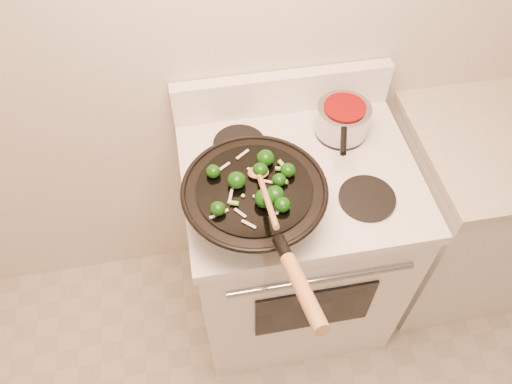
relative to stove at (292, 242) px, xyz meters
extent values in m
plane|color=silver|center=(0.30, 0.33, 0.83)|extent=(3.50, 0.00, 3.50)
cube|color=white|center=(0.00, 0.00, -0.03)|extent=(0.76, 0.64, 0.88)
cube|color=white|center=(0.00, 0.00, 0.43)|extent=(0.78, 0.66, 0.04)
cube|color=white|center=(0.00, 0.30, 0.53)|extent=(0.78, 0.05, 0.16)
cylinder|color=#97999F|center=(0.00, -0.33, 0.31)|extent=(0.60, 0.02, 0.02)
cube|color=black|center=(0.00, -0.33, 0.08)|extent=(0.42, 0.01, 0.28)
cylinder|color=black|center=(-0.18, -0.15, 0.46)|extent=(0.18, 0.18, 0.01)
cylinder|color=black|center=(0.18, -0.15, 0.46)|extent=(0.18, 0.18, 0.01)
cylinder|color=black|center=(-0.18, 0.15, 0.46)|extent=(0.18, 0.18, 0.01)
cylinder|color=black|center=(0.18, 0.15, 0.46)|extent=(0.18, 0.18, 0.01)
cube|color=white|center=(0.84, 0.03, -0.03)|extent=(0.77, 0.60, 0.88)
torus|color=black|center=(-0.18, -0.15, 0.58)|extent=(0.43, 0.43, 0.02)
cylinder|color=black|center=(-0.18, -0.15, 0.59)|extent=(0.34, 0.34, 0.01)
cylinder|color=black|center=(-0.15, -0.39, 0.64)|extent=(0.04, 0.08, 0.05)
cylinder|color=#A06F3F|center=(-0.13, -0.53, 0.67)|extent=(0.06, 0.23, 0.09)
ellipsoid|color=#0D3708|center=(-0.12, -0.24, 0.61)|extent=(0.05, 0.05, 0.04)
cylinder|color=#437E2D|center=(-0.10, -0.24, 0.60)|extent=(0.02, 0.02, 0.02)
ellipsoid|color=#0D3708|center=(-0.23, -0.13, 0.61)|extent=(0.05, 0.05, 0.05)
ellipsoid|color=#0D3708|center=(-0.15, -0.10, 0.61)|extent=(0.05, 0.05, 0.04)
ellipsoid|color=#0D3708|center=(-0.16, -0.21, 0.61)|extent=(0.06, 0.06, 0.05)
cylinder|color=#437E2D|center=(-0.15, -0.21, 0.60)|extent=(0.02, 0.02, 0.02)
ellipsoid|color=#0D3708|center=(-0.08, -0.12, 0.61)|extent=(0.05, 0.05, 0.04)
ellipsoid|color=#0D3708|center=(-0.29, -0.09, 0.61)|extent=(0.04, 0.04, 0.04)
ellipsoid|color=#0D3708|center=(-0.13, -0.20, 0.61)|extent=(0.05, 0.05, 0.04)
cylinder|color=#437E2D|center=(-0.11, -0.20, 0.60)|extent=(0.02, 0.01, 0.02)
ellipsoid|color=#0D3708|center=(-0.13, -0.06, 0.61)|extent=(0.05, 0.05, 0.04)
ellipsoid|color=#0D3708|center=(-0.29, -0.22, 0.61)|extent=(0.04, 0.04, 0.04)
ellipsoid|color=#0D3708|center=(-0.16, -0.20, 0.61)|extent=(0.04, 0.04, 0.04)
cylinder|color=#437E2D|center=(-0.15, -0.20, 0.60)|extent=(0.02, 0.01, 0.01)
ellipsoid|color=#0D3708|center=(-0.11, -0.15, 0.61)|extent=(0.04, 0.04, 0.04)
cube|color=beige|center=(-0.12, -0.23, 0.59)|extent=(0.03, 0.05, 0.00)
cube|color=beige|center=(-0.23, -0.23, 0.59)|extent=(0.03, 0.04, 0.00)
cube|color=beige|center=(-0.25, -0.06, 0.59)|extent=(0.04, 0.03, 0.00)
cube|color=beige|center=(-0.25, -0.17, 0.59)|extent=(0.02, 0.05, 0.00)
cube|color=beige|center=(-0.14, -0.22, 0.59)|extent=(0.02, 0.05, 0.00)
cube|color=beige|center=(-0.29, -0.23, 0.59)|extent=(0.06, 0.03, 0.00)
cube|color=beige|center=(-0.22, -0.28, 0.59)|extent=(0.04, 0.04, 0.00)
cube|color=beige|center=(-0.14, -0.14, 0.59)|extent=(0.05, 0.03, 0.00)
cube|color=beige|center=(-0.17, -0.19, 0.59)|extent=(0.05, 0.02, 0.00)
cube|color=beige|center=(-0.19, -0.02, 0.59)|extent=(0.04, 0.04, 0.00)
cube|color=beige|center=(-0.17, -0.09, 0.59)|extent=(0.04, 0.04, 0.00)
cylinder|color=#6AAD37|center=(-0.25, -0.20, 0.60)|extent=(0.03, 0.02, 0.02)
cylinder|color=#6AAD37|center=(-0.09, -0.08, 0.60)|extent=(0.03, 0.03, 0.02)
cylinder|color=#6AAD37|center=(-0.09, -0.10, 0.60)|extent=(0.02, 0.03, 0.01)
cylinder|color=#6AAD37|center=(-0.13, -0.04, 0.60)|extent=(0.02, 0.01, 0.02)
cylinder|color=#6AAD37|center=(-0.10, -0.15, 0.60)|extent=(0.02, 0.03, 0.02)
sphere|color=beige|center=(-0.17, -0.20, 0.59)|extent=(0.01, 0.01, 0.01)
sphere|color=beige|center=(-0.17, -0.11, 0.59)|extent=(0.01, 0.01, 0.01)
sphere|color=beige|center=(-0.22, -0.18, 0.59)|extent=(0.01, 0.01, 0.01)
ellipsoid|color=#A06F3F|center=(-0.16, -0.11, 0.60)|extent=(0.06, 0.05, 0.02)
cylinder|color=#A06F3F|center=(-0.16, -0.24, 0.64)|extent=(0.02, 0.25, 0.10)
cylinder|color=#97999F|center=(0.18, 0.15, 0.51)|extent=(0.18, 0.18, 0.10)
cylinder|color=#6D0506|center=(0.18, 0.15, 0.57)|extent=(0.14, 0.14, 0.01)
cylinder|color=black|center=(0.14, 0.01, 0.56)|extent=(0.05, 0.11, 0.02)
camera|label=1|loc=(-0.33, -1.02, 1.71)|focal=35.00mm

